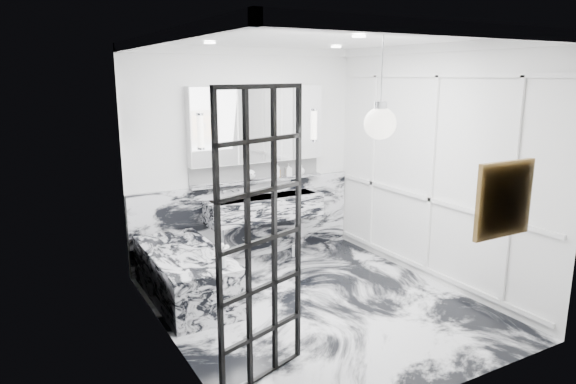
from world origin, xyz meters
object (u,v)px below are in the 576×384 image
trough_sink (264,208)px  bathtub (186,275)px  crittall_door (261,241)px  mirror_cabinet (258,124)px

trough_sink → bathtub: 1.55m
crittall_door → trough_sink: 2.81m
crittall_door → trough_sink: (1.27, 2.46, -0.45)m
crittall_door → mirror_cabinet: crittall_door is taller
bathtub → crittall_door: bearing=-88.3°
mirror_cabinet → trough_sink: bearing=-90.0°
crittall_door → mirror_cabinet: 2.99m
mirror_cabinet → bathtub: (-1.32, -0.83, -1.54)m
mirror_cabinet → bathtub: mirror_cabinet is taller
trough_sink → crittall_door: bearing=-117.3°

